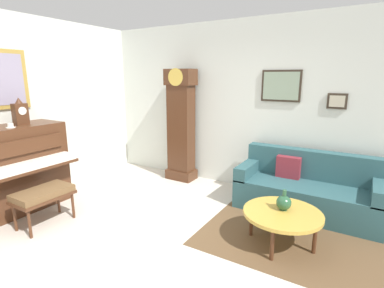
{
  "coord_description": "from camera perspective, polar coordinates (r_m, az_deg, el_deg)",
  "views": [
    {
      "loc": [
        1.94,
        -2.27,
        1.89
      ],
      "look_at": [
        -0.21,
        1.29,
        0.92
      ],
      "focal_mm": 27.24,
      "sensor_mm": 36.0,
      "label": 1
    }
  ],
  "objects": [
    {
      "name": "ground_plane",
      "position": [
        3.56,
        -8.3,
        -20.07
      ],
      "size": [
        6.4,
        6.0,
        0.1
      ],
      "primitive_type": "cube",
      "color": "beige"
    },
    {
      "name": "wall_left",
      "position": [
        5.1,
        -32.27,
        5.67
      ],
      "size": [
        0.13,
        4.9,
        2.8
      ],
      "color": "silver",
      "rests_on": "ground_plane"
    },
    {
      "name": "wall_back",
      "position": [
        5.08,
        8.77,
        7.42
      ],
      "size": [
        5.3,
        0.13,
        2.8
      ],
      "color": "silver",
      "rests_on": "ground_plane"
    },
    {
      "name": "area_rug",
      "position": [
        3.82,
        18.87,
        -17.31
      ],
      "size": [
        2.1,
        1.5,
        0.01
      ],
      "primitive_type": "cube",
      "color": "brown",
      "rests_on": "ground_plane"
    },
    {
      "name": "piano",
      "position": [
        4.8,
        -31.86,
        -4.3
      ],
      "size": [
        0.87,
        1.44,
        1.23
      ],
      "color": "#4C2B19",
      "rests_on": "ground_plane"
    },
    {
      "name": "piano_bench",
      "position": [
        4.25,
        -27.12,
        -8.88
      ],
      "size": [
        0.42,
        0.7,
        0.48
      ],
      "color": "#4C2B19",
      "rests_on": "ground_plane"
    },
    {
      "name": "grandfather_clock",
      "position": [
        5.33,
        -2.17,
        3.07
      ],
      "size": [
        0.52,
        0.34,
        2.03
      ],
      "color": "#4C2B19",
      "rests_on": "ground_plane"
    },
    {
      "name": "couch",
      "position": [
        4.52,
        21.53,
        -8.33
      ],
      "size": [
        1.9,
        0.8,
        0.84
      ],
      "color": "#2D565B",
      "rests_on": "ground_plane"
    },
    {
      "name": "coffee_table",
      "position": [
        3.54,
        17.29,
        -12.97
      ],
      "size": [
        0.88,
        0.88,
        0.4
      ],
      "color": "gold",
      "rests_on": "ground_plane"
    },
    {
      "name": "mantel_clock",
      "position": [
        4.76,
        -30.59,
        5.31
      ],
      "size": [
        0.13,
        0.18,
        0.38
      ],
      "color": "#4C2B19",
      "rests_on": "piano"
    },
    {
      "name": "teacup",
      "position": [
        4.56,
        -31.99,
        3.01
      ],
      "size": [
        0.12,
        0.12,
        0.06
      ],
      "color": "white",
      "rests_on": "piano"
    },
    {
      "name": "green_jug",
      "position": [
        3.54,
        17.53,
        -10.87
      ],
      "size": [
        0.17,
        0.17,
        0.24
      ],
      "color": "#234C33",
      "rests_on": "coffee_table"
    }
  ]
}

